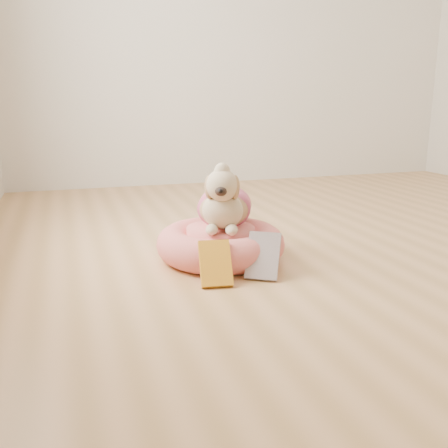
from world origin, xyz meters
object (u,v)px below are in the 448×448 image
object	(u,v)px
book_white	(263,256)
book_yellow	(215,263)
pet_bed	(221,244)
dog	(224,193)

from	to	relation	value
book_white	book_yellow	bearing A→B (deg)	-143.68
pet_bed	book_white	world-z (taller)	book_white
book_yellow	book_white	size ratio (longest dim) A/B	0.93
book_yellow	pet_bed	bearing A→B (deg)	76.86
dog	book_white	size ratio (longest dim) A/B	2.07
dog	book_white	bearing A→B (deg)	-52.34
book_white	pet_bed	bearing A→B (deg)	140.31
book_yellow	book_white	xyz separation A→B (m)	(0.21, 0.02, 0.01)
pet_bed	dog	bearing A→B (deg)	2.49
book_yellow	book_white	distance (m)	0.21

